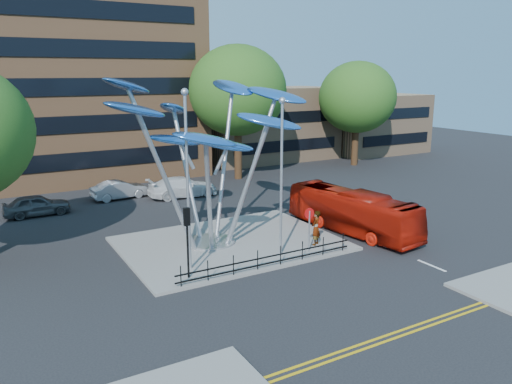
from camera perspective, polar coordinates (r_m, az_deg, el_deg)
ground at (r=24.54m, az=5.64°, el=-9.69°), size 120.00×120.00×0.00m
traffic_island at (r=28.82m, az=-2.96°, el=-5.89°), size 12.00×9.00×0.15m
double_yellow_near at (r=20.47m, az=15.76°, el=-15.14°), size 40.00×0.12×0.01m
double_yellow_far at (r=20.29m, az=16.39°, el=-15.45°), size 40.00×0.12×0.01m
brick_tower at (r=51.07m, az=-22.81°, el=18.55°), size 25.00×15.00×30.00m
low_building_near at (r=56.71m, az=1.33°, el=7.82°), size 15.00×8.00×8.00m
low_building_far at (r=63.62m, az=13.23°, el=7.64°), size 12.00×8.00×7.00m
tree_right at (r=45.55m, az=-2.12°, el=11.50°), size 8.80×8.80×12.11m
tree_far at (r=53.57m, az=11.49°, el=10.55°), size 8.00×8.00×10.81m
leaf_sculpture at (r=27.47m, az=-5.79°, el=7.66°), size 12.72×9.54×9.51m
street_lamp_left at (r=23.85m, az=-7.89°, el=3.03°), size 0.36×0.36×8.80m
street_lamp_right at (r=25.73m, az=2.94°, el=3.32°), size 0.36×0.36×8.30m
traffic_light_island at (r=23.42m, az=-7.88°, el=-4.08°), size 0.28×0.18×3.42m
no_entry_sign_island at (r=26.94m, az=6.10°, el=-3.45°), size 0.60×0.10×2.45m
pedestrian_railing_front at (r=25.13m, az=1.53°, el=-7.70°), size 10.00×0.06×1.00m
red_bus at (r=31.25m, az=10.92°, el=-2.20°), size 3.28×9.59×2.62m
pedestrian at (r=28.26m, az=6.85°, el=-4.10°), size 0.86×0.78×1.97m
parked_car_left at (r=37.50m, az=-23.79°, el=-1.38°), size 4.40×1.83×1.49m
parked_car_mid at (r=40.32m, az=-15.30°, el=0.26°), size 4.50×1.94×1.44m
parked_car_right at (r=39.92m, az=-8.37°, el=0.57°), size 5.58×2.50×1.59m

